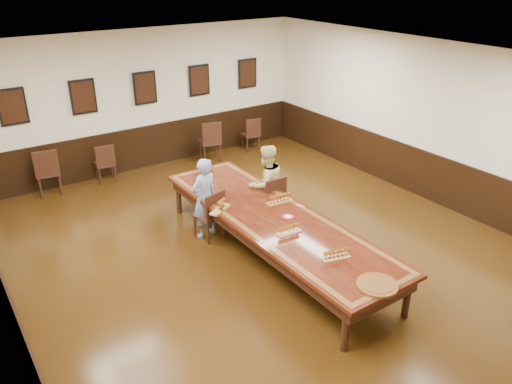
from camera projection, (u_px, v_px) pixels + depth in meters
floor at (273, 256)px, 8.43m from camera, size 8.00×10.00×0.02m
ceiling at (276, 63)px, 7.07m from camera, size 8.00×10.00×0.02m
wall_back at (145, 100)px, 11.48m from camera, size 8.00×0.02×3.20m
wall_right at (438, 124)px, 9.81m from camera, size 0.02×10.00×3.20m
chair_man at (209, 214)px, 8.81m from camera, size 0.52×0.55×0.93m
chair_woman at (269, 199)px, 9.31m from camera, size 0.46×0.50×0.97m
spare_chair_a at (47, 171)px, 10.47m from camera, size 0.56×0.60×1.03m
spare_chair_b at (105, 162)px, 11.10m from camera, size 0.47×0.50×0.89m
spare_chair_c at (210, 140)px, 12.24m from camera, size 0.59×0.62×1.02m
spare_chair_d at (251, 133)px, 12.97m from camera, size 0.48×0.51×0.87m
person_man at (204, 198)px, 8.75m from camera, size 0.60×0.46×1.48m
person_woman at (266, 184)px, 9.27m from camera, size 0.76×0.59×1.51m
pink_phone at (301, 206)px, 8.44m from camera, size 0.11×0.15×0.01m
wainscoting at (273, 230)px, 8.21m from camera, size 8.00×10.00×1.00m
conference_table at (273, 224)px, 8.17m from camera, size 1.40×5.00×0.76m
posters at (145, 88)px, 11.30m from camera, size 6.14×0.04×0.74m
flight_a at (221, 206)px, 8.29m from camera, size 0.47×0.33×0.17m
flight_b at (280, 199)px, 8.54m from camera, size 0.46×0.18×0.17m
flight_c at (289, 230)px, 7.58m from camera, size 0.41×0.15×0.15m
flight_d at (336, 254)px, 6.94m from camera, size 0.43×0.22×0.15m
red_plate_grp at (288, 217)px, 8.07m from camera, size 0.20×0.20×0.03m
carved_platter at (377, 285)px, 6.37m from camera, size 0.55×0.55×0.04m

